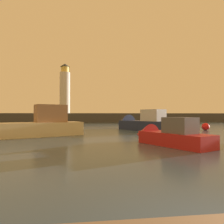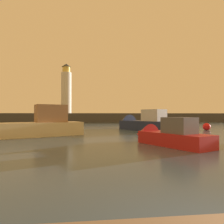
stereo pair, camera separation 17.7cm
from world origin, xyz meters
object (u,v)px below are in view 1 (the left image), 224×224
lighthouse (65,90)px  mooring_buoy (206,127)px  motorboat_0 (164,135)px  motorboat_2 (138,124)px  motorboat_3 (26,127)px

lighthouse → mooring_buoy: bearing=-55.7°
lighthouse → motorboat_0: 41.78m
lighthouse → mooring_buoy: lighthouse is taller
lighthouse → motorboat_0: bearing=-75.2°
motorboat_2 → mooring_buoy: motorboat_2 is taller
motorboat_2 → mooring_buoy: bearing=-14.8°
motorboat_3 → mooring_buoy: (19.49, 4.96, -0.41)m
motorboat_2 → motorboat_3: motorboat_3 is taller
motorboat_2 → lighthouse: bearing=113.9°
lighthouse → motorboat_2: (11.95, -27.00, -7.42)m
motorboat_0 → motorboat_3: (-10.13, 5.65, 0.30)m
motorboat_2 → motorboat_3: 13.54m
motorboat_0 → lighthouse: bearing=104.8°
lighthouse → motorboat_3: lighthouse is taller
motorboat_0 → motorboat_3: motorboat_3 is taller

